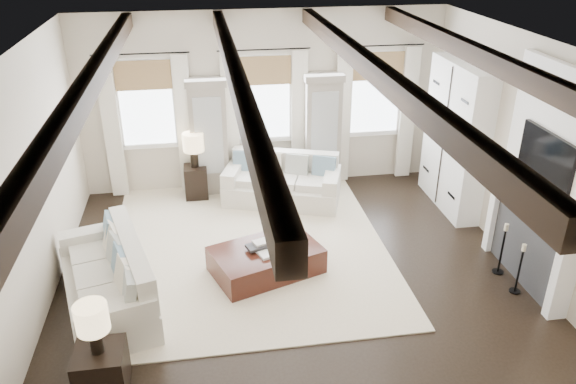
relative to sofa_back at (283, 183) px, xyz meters
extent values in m
plane|color=black|center=(-0.21, -2.94, -0.34)|extent=(7.50, 7.50, 0.00)
cube|color=beige|center=(-0.21, 0.81, 1.26)|extent=(6.50, 0.04, 3.20)
cube|color=beige|center=(-3.46, -2.94, 1.26)|extent=(0.04, 7.50, 3.20)
cube|color=beige|center=(3.04, -2.94, 1.26)|extent=(0.04, 7.50, 3.20)
cube|color=white|center=(-0.21, -2.94, 2.86)|extent=(6.50, 7.50, 0.04)
cube|color=black|center=(-2.41, -2.94, 2.74)|extent=(0.16, 7.40, 0.22)
cube|color=black|center=(-0.96, -2.94, 2.74)|extent=(0.16, 7.40, 0.22)
cube|color=black|center=(0.54, -2.94, 2.74)|extent=(0.16, 7.40, 0.22)
cube|color=black|center=(1.99, -2.94, 2.74)|extent=(0.16, 7.40, 0.22)
cube|color=white|center=(-2.26, 0.78, 1.31)|extent=(0.90, 0.03, 1.45)
cube|color=olive|center=(-2.26, 0.72, 1.84)|extent=(0.94, 0.04, 0.50)
cube|color=white|center=(-2.88, 0.68, 0.93)|extent=(0.28, 0.08, 2.50)
cube|color=white|center=(-1.64, 0.68, 0.93)|extent=(0.28, 0.08, 2.50)
cylinder|color=black|center=(-2.26, 0.67, 2.21)|extent=(1.60, 0.02, 0.02)
cube|color=white|center=(-0.21, 0.78, 1.31)|extent=(0.90, 0.03, 1.45)
cube|color=olive|center=(-0.21, 0.72, 1.84)|extent=(0.94, 0.04, 0.50)
cube|color=white|center=(-0.83, 0.68, 0.93)|extent=(0.28, 0.08, 2.50)
cube|color=white|center=(0.41, 0.68, 0.93)|extent=(0.28, 0.08, 2.50)
cylinder|color=black|center=(-0.21, 0.67, 2.21)|extent=(1.60, 0.02, 0.02)
cube|color=white|center=(1.84, 0.78, 1.31)|extent=(0.90, 0.03, 1.45)
cube|color=olive|center=(1.84, 0.72, 1.84)|extent=(0.94, 0.04, 0.50)
cube|color=white|center=(1.22, 0.68, 0.93)|extent=(0.28, 0.08, 2.50)
cube|color=white|center=(2.46, 0.68, 0.93)|extent=(0.28, 0.08, 2.50)
cylinder|color=black|center=(1.84, 0.67, 2.21)|extent=(1.60, 0.02, 0.02)
cube|color=#9F968A|center=(-1.23, 0.59, 0.66)|extent=(0.64, 0.38, 2.00)
cube|color=#B2B7BA|center=(-1.23, 0.39, 0.81)|extent=(0.48, 0.02, 1.40)
cube|color=#9F968A|center=(-1.23, 0.59, 1.72)|extent=(0.70, 0.42, 0.12)
cube|color=#9F968A|center=(0.82, 0.59, 0.66)|extent=(0.64, 0.38, 2.00)
cube|color=#B2B7BA|center=(0.82, 0.39, 0.81)|extent=(0.48, 0.02, 1.40)
cube|color=#9F968A|center=(0.82, 0.59, 1.72)|extent=(0.70, 0.42, 0.12)
cube|color=#29292C|center=(2.95, -2.94, 0.21)|extent=(0.18, 1.50, 1.10)
cube|color=black|center=(2.92, -2.94, 0.06)|extent=(0.10, 0.90, 0.70)
cube|color=white|center=(2.91, -3.76, 0.21)|extent=(0.26, 0.14, 1.10)
cube|color=white|center=(2.91, -2.12, 0.21)|extent=(0.26, 0.14, 1.10)
cube|color=white|center=(2.88, -2.94, 0.82)|extent=(0.32, 1.90, 0.12)
cube|color=white|center=(2.99, -2.94, 1.76)|extent=(0.10, 1.90, 1.80)
cube|color=black|center=(2.92, -2.94, 1.51)|extent=(0.07, 1.10, 0.64)
cube|color=silver|center=(2.84, -0.59, 0.91)|extent=(0.40, 1.70, 2.50)
cube|color=black|center=(2.63, -0.59, 0.91)|extent=(0.01, 0.02, 2.40)
cube|color=beige|center=(-0.75, -1.33, -0.33)|extent=(4.12, 4.96, 0.02)
cube|color=silver|center=(-0.02, -0.06, -0.15)|extent=(2.17, 1.49, 0.38)
cube|color=silver|center=(0.09, 0.27, 0.28)|extent=(1.86, 0.80, 0.47)
cube|color=silver|center=(-0.85, 0.22, 0.16)|extent=(0.51, 0.89, 0.25)
cube|color=silver|center=(0.81, -0.34, 0.16)|extent=(0.51, 0.89, 0.25)
cube|color=silver|center=(-0.56, 0.07, 0.10)|extent=(0.69, 0.71, 0.13)
cube|color=silver|center=(-0.04, -0.10, 0.10)|extent=(0.69, 0.71, 0.13)
cube|color=silver|center=(0.49, -0.28, 0.10)|extent=(0.69, 0.71, 0.13)
cube|color=slate|center=(-0.63, 0.34, 0.30)|extent=(0.44, 0.32, 0.41)
cube|color=silver|center=(-0.19, 0.19, 0.30)|extent=(0.44, 0.32, 0.41)
cube|color=beige|center=(0.26, 0.04, 0.30)|extent=(0.44, 0.32, 0.41)
cube|color=slate|center=(0.71, -0.11, 0.30)|extent=(0.44, 0.32, 0.41)
cube|color=silver|center=(-2.69, -2.65, -0.14)|extent=(1.49, 2.30, 0.40)
cube|color=silver|center=(-2.33, -2.55, 0.32)|extent=(0.75, 2.01, 0.51)
cube|color=silver|center=(-2.94, -1.75, 0.20)|extent=(0.95, 0.49, 0.26)
cube|color=silver|center=(-2.44, -3.54, 0.20)|extent=(0.95, 0.49, 0.26)
cube|color=silver|center=(-2.89, -2.09, 0.13)|extent=(0.74, 0.71, 0.14)
cube|color=silver|center=(-2.74, -2.66, 0.13)|extent=(0.74, 0.71, 0.14)
cube|color=silver|center=(-2.58, -3.22, 0.13)|extent=(0.74, 0.71, 0.14)
cube|color=slate|center=(-2.70, -1.86, 0.35)|extent=(0.33, 0.47, 0.44)
cube|color=silver|center=(-2.62, -2.15, 0.35)|extent=(0.33, 0.47, 0.44)
cube|color=beige|center=(-2.54, -2.45, 0.35)|extent=(0.33, 0.47, 0.44)
cube|color=slate|center=(-2.46, -2.74, 0.35)|extent=(0.33, 0.47, 0.44)
cube|color=silver|center=(-2.38, -3.03, 0.35)|extent=(0.33, 0.47, 0.44)
cube|color=beige|center=(-2.30, -3.32, 0.35)|extent=(0.33, 0.47, 0.44)
cube|color=black|center=(-0.57, -2.19, -0.15)|extent=(1.69, 1.36, 0.39)
cube|color=white|center=(-0.47, -2.24, 0.07)|extent=(0.60, 0.53, 0.04)
cube|color=#262628|center=(-0.71, -2.21, 0.11)|extent=(0.31, 0.28, 0.04)
cube|color=beige|center=(-0.63, -2.16, 0.14)|extent=(0.26, 0.23, 0.03)
cube|color=#262628|center=(-0.14, -2.23, 0.06)|extent=(0.29, 0.25, 0.03)
cube|color=black|center=(-2.56, -4.12, -0.08)|extent=(0.52, 0.52, 0.52)
cylinder|color=black|center=(-2.56, -4.12, 0.32)|extent=(0.13, 0.13, 0.28)
cylinder|color=#F9D89E|center=(-2.56, -4.12, 0.61)|extent=(0.34, 0.34, 0.30)
cube|color=black|center=(-1.51, 0.38, -0.04)|extent=(0.40, 0.40, 0.60)
cylinder|color=black|center=(-1.51, 0.38, 0.41)|extent=(0.14, 0.14, 0.30)
cylinder|color=#F9D89E|center=(-1.51, 0.38, 0.72)|extent=(0.36, 0.36, 0.32)
cylinder|color=black|center=(2.69, -3.20, -0.33)|extent=(0.15, 0.15, 0.02)
cylinder|color=black|center=(2.69, -3.20, -0.01)|extent=(0.03, 0.03, 0.66)
cylinder|color=beige|center=(2.69, -3.20, 0.36)|extent=(0.06, 0.06, 0.09)
cylinder|color=black|center=(2.69, -2.73, -0.33)|extent=(0.16, 0.16, 0.02)
cylinder|color=black|center=(2.69, -2.73, 0.01)|extent=(0.03, 0.03, 0.70)
cylinder|color=beige|center=(2.69, -2.73, 0.40)|extent=(0.06, 0.06, 0.10)
camera|label=1|loc=(-1.33, -8.86, 4.21)|focal=35.00mm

